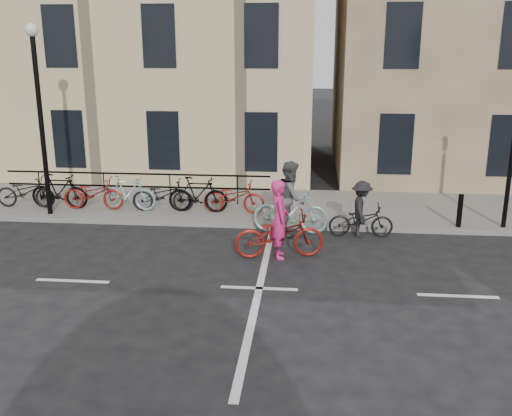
# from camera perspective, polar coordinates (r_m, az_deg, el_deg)

# --- Properties ---
(ground) EXTENTS (120.00, 120.00, 0.00)m
(ground) POSITION_cam_1_polar(r_m,az_deg,el_deg) (11.89, 0.32, -8.05)
(ground) COLOR black
(ground) RESTS_ON ground
(sidewalk) EXTENTS (46.00, 4.00, 0.15)m
(sidewalk) POSITION_cam_1_polar(r_m,az_deg,el_deg) (18.18, -10.58, 0.42)
(sidewalk) COLOR slate
(sidewalk) RESTS_ON ground
(building_west) EXTENTS (20.00, 10.00, 10.00)m
(building_west) POSITION_cam_1_polar(r_m,az_deg,el_deg) (25.84, -17.89, 15.81)
(building_west) COLOR tan
(building_west) RESTS_ON sidewalk
(lamp_post) EXTENTS (0.36, 0.36, 5.28)m
(lamp_post) POSITION_cam_1_polar(r_m,az_deg,el_deg) (17.02, -20.92, 10.33)
(lamp_post) COLOR black
(lamp_post) RESTS_ON sidewalk
(bollard_east) EXTENTS (0.14, 0.14, 0.90)m
(bollard_east) POSITION_cam_1_polar(r_m,az_deg,el_deg) (16.17, 19.71, -0.24)
(bollard_east) COLOR black
(bollard_east) RESTS_ON sidewalk
(parked_bikes) EXTENTS (8.30, 1.23, 1.05)m
(parked_bikes) POSITION_cam_1_polar(r_m,az_deg,el_deg) (17.25, -12.65, 1.43)
(parked_bikes) COLOR black
(parked_bikes) RESTS_ON sidewalk
(cyclist_pink) EXTENTS (2.21, 1.13, 1.88)m
(cyclist_pink) POSITION_cam_1_polar(r_m,az_deg,el_deg) (13.40, 2.34, -2.29)
(cyclist_pink) COLOR maroon
(cyclist_pink) RESTS_ON ground
(cyclist_grey) EXTENTS (2.04, 0.98, 1.96)m
(cyclist_grey) POSITION_cam_1_polar(r_m,az_deg,el_deg) (15.11, 3.50, 0.34)
(cyclist_grey) COLOR #8DB6B9
(cyclist_grey) RESTS_ON ground
(cyclist_dark) EXTENTS (1.68, 0.97, 1.49)m
(cyclist_dark) POSITION_cam_1_polar(r_m,az_deg,el_deg) (15.12, 10.47, -0.69)
(cyclist_dark) COLOR black
(cyclist_dark) RESTS_ON ground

